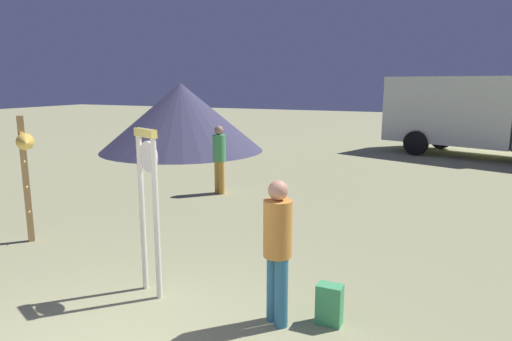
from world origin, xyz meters
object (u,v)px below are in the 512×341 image
object	(u,v)px
person_distant	(219,156)
arrow_sign	(25,162)
backpack	(330,305)
box_truck_near	(474,113)
person_near_clock	(278,245)
standing_clock	(149,195)
dome_tent	(181,117)

from	to	relation	value
person_distant	arrow_sign	bearing A→B (deg)	-102.01
backpack	box_truck_near	world-z (taller)	box_truck_near
person_near_clock	person_distant	xyz separation A→B (m)	(-3.55, 5.13, 0.00)
standing_clock	box_truck_near	bearing A→B (deg)	74.55
arrow_sign	dome_tent	size ratio (longest dim) A/B	0.33
standing_clock	person_distant	world-z (taller)	standing_clock
person_distant	dome_tent	size ratio (longest dim) A/B	0.26
person_near_clock	person_distant	distance (m)	6.24
person_near_clock	person_distant	bearing A→B (deg)	124.72
box_truck_near	person_distant	bearing A→B (deg)	-122.53
person_near_clock	backpack	world-z (taller)	person_near_clock
backpack	person_distant	distance (m)	6.43
arrow_sign	backpack	size ratio (longest dim) A/B	4.59
arrow_sign	person_distant	xyz separation A→B (m)	(0.97, 4.57, -0.51)
person_near_clock	arrow_sign	bearing A→B (deg)	173.02
arrow_sign	person_near_clock	distance (m)	4.59
arrow_sign	dome_tent	world-z (taller)	dome_tent
person_distant	dome_tent	xyz separation A→B (m)	(-4.80, 5.66, 0.40)
person_near_clock	person_distant	world-z (taller)	person_distant
backpack	box_truck_near	size ratio (longest dim) A/B	0.07
standing_clock	backpack	size ratio (longest dim) A/B	4.56
person_distant	box_truck_near	bearing A→B (deg)	57.47
backpack	dome_tent	distance (m)	13.85
standing_clock	backpack	bearing A→B (deg)	4.68
person_distant	box_truck_near	world-z (taller)	box_truck_near
person_near_clock	dome_tent	xyz separation A→B (m)	(-8.36, 10.79, 0.40)
person_near_clock	box_truck_near	bearing A→B (deg)	81.41
standing_clock	backpack	distance (m)	2.53
standing_clock	arrow_sign	distance (m)	2.83
person_distant	dome_tent	world-z (taller)	dome_tent
arrow_sign	box_truck_near	world-z (taller)	box_truck_near
standing_clock	dome_tent	xyz separation A→B (m)	(-6.61, 10.75, 0.03)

